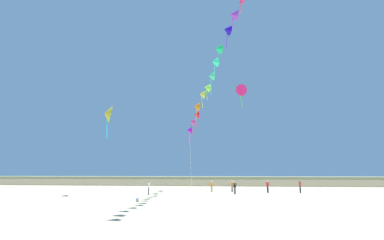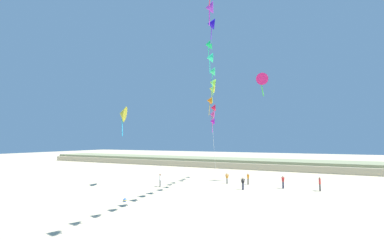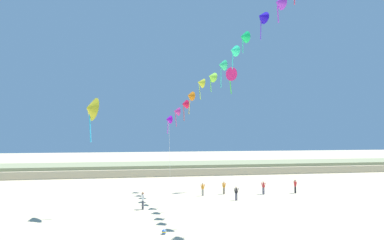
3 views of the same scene
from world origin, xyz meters
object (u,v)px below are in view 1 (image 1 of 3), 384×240
Objects in this scene: person_near_left at (149,187)px; person_far_left at (268,186)px; large_kite_mid_trail at (107,114)px; person_near_right at (235,187)px; beach_ball at (138,200)px; person_mid_center at (232,185)px; large_kite_low_lead at (241,90)px; person_far_center at (212,186)px; person_far_right at (300,186)px.

person_near_left is 1.05× the size of person_far_left.
person_near_left is 10.48m from large_kite_mid_trail.
person_near_right is at bearing -145.15° from person_far_left.
person_near_left is 8.89m from beach_ball.
person_near_right is 0.99× the size of person_mid_center.
beach_ball is (1.34, -8.75, -0.83)m from person_near_left.
person_far_left is (15.23, 5.99, -0.04)m from person_near_left.
person_far_left is 23.56m from large_kite_mid_trail.
person_far_left is 0.45× the size of large_kite_low_lead.
person_near_left is 1.08× the size of person_mid_center.
person_near_left is 1.09× the size of person_near_right.
person_near_left is at bearing -158.51° from person_far_left.
person_near_right is 4.20m from person_mid_center.
person_near_left reaches higher than person_far_center.
person_far_center is at bearing 33.80° from large_kite_mid_trail.
large_kite_mid_trail is (-24.55, -8.17, 9.00)m from person_far_right.
person_near_right is 4.45× the size of beach_ball.
large_kite_low_lead is at bearing 59.95° from beach_ball.
person_far_center is 16.23m from beach_ball.
large_kite_mid_trail is at bearing 133.45° from beach_ball.
person_mid_center is at bearing 14.81° from person_far_center.
beach_ball is at bearing -120.05° from large_kite_low_lead.
person_far_left is 4.63× the size of beach_ball.
person_near_left is at bearing -165.16° from person_near_right.
person_far_left reaches higher than person_mid_center.
person_far_left is 4.34m from person_far_right.
person_far_center is 15.98m from large_kite_low_lead.
person_far_right reaches higher than person_near_right.
person_far_right is at bearing -0.79° from person_far_center.
person_far_right is (9.20, -0.93, 0.06)m from person_mid_center.
person_near_left is 0.41× the size of large_kite_mid_trail.
large_kite_mid_trail is at bearing -145.03° from large_kite_low_lead.
person_far_right is 4.75× the size of beach_ball.
person_far_center is (-3.21, 3.42, 0.00)m from person_near_right.
person_near_left is 12.52m from person_mid_center.
large_kite_low_lead is at bearing 34.97° from large_kite_mid_trail.
person_near_right is 1.00× the size of person_far_center.
person_near_left is 1.08× the size of person_far_center.
person_far_center is 4.46× the size of beach_ball.
person_far_right reaches higher than person_far_center.
person_near_right is at bearing -101.47° from large_kite_low_lead.
person_far_center reaches higher than person_near_right.
beach_ball is (-6.13, -15.00, -0.75)m from person_far_center.
person_near_right is at bearing -85.70° from person_mid_center.
person_far_right is 17.00m from large_kite_low_lead.
beach_ball is at bearing -112.24° from person_far_center.
person_mid_center is (-0.31, 4.19, 0.01)m from person_near_right.
person_mid_center is 4.48× the size of beach_ball.
beach_ball is at bearing -81.29° from person_near_left.
beach_ball is (6.32, -6.67, -9.82)m from large_kite_mid_trail.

